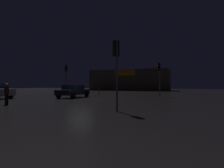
{
  "coord_description": "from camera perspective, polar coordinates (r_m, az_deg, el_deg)",
  "views": [
    {
      "loc": [
        10.22,
        -16.69,
        1.44
      ],
      "look_at": [
        1.57,
        4.84,
        1.57
      ],
      "focal_mm": 30.4,
      "sensor_mm": 36.0,
      "label": 1
    }
  ],
  "objects": [
    {
      "name": "pedestrian",
      "position": [
        15.98,
        -29.13,
        -2.2
      ],
      "size": [
        0.4,
        0.4,
        1.56
      ],
      "color": "black",
      "rests_on": "ground"
    },
    {
      "name": "car_near",
      "position": [
        21.97,
        -11.57,
        -2.06
      ],
      "size": [
        2.09,
        4.45,
        1.44
      ],
      "color": "black",
      "rests_on": "ground"
    },
    {
      "name": "store_building",
      "position": [
        52.12,
        5.4,
        1.12
      ],
      "size": [
        20.79,
        8.36,
        5.48
      ],
      "color": "brown",
      "rests_on": "ground"
    },
    {
      "name": "traffic_signal_main",
      "position": [
        10.54,
        1.2,
        8.18
      ],
      "size": [
        0.42,
        0.42,
        3.89
      ],
      "color": "#595B60",
      "rests_on": "ground"
    },
    {
      "name": "traffic_signal_opposite",
      "position": [
        24.42,
        13.97,
        3.4
      ],
      "size": [
        0.42,
        0.42,
        4.19
      ],
      "color": "#595B60",
      "rests_on": "ground"
    },
    {
      "name": "traffic_signal_cross_right",
      "position": [
        28.69,
        -13.64,
        3.0
      ],
      "size": [
        0.42,
        0.42,
        4.35
      ],
      "color": "#595B60",
      "rests_on": "ground"
    },
    {
      "name": "bollard_kerb_a",
      "position": [
        28.05,
        -3.81,
        -2.1
      ],
      "size": [
        0.1,
        0.1,
        1.13
      ],
      "primitive_type": "cylinder",
      "color": "#595B60",
      "rests_on": "ground"
    },
    {
      "name": "ground_plane",
      "position": [
        19.62,
        -9.6,
        -4.51
      ],
      "size": [
        120.0,
        120.0,
        0.0
      ],
      "primitive_type": "plane",
      "color": "black"
    }
  ]
}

